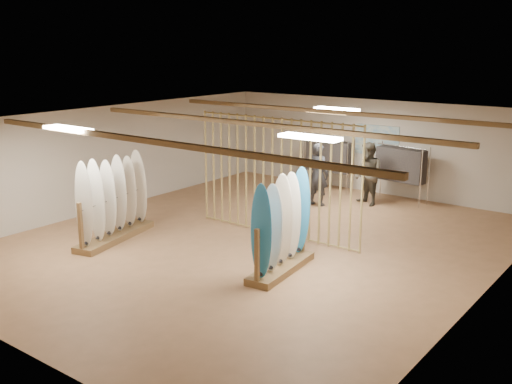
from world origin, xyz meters
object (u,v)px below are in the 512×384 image
Objects in this scene: shopper_a at (318,170)px; clothing_rack_b at (401,165)px; rack_left at (114,212)px; shopper_b at (368,170)px; rack_right at (281,240)px; clothing_rack_a at (329,156)px.

clothing_rack_b is at bearing -136.92° from shopper_a.
shopper_a is (2.13, 5.43, 0.34)m from rack_left.
shopper_b reaches higher than shopper_a.
shopper_b is (-0.96, 5.61, 0.35)m from rack_right.
rack_left is at bearing -177.73° from rack_right.
shopper_a is at bearing 55.30° from rack_left.
rack_left reaches higher than clothing_rack_a.
rack_left is 1.23× the size of shopper_b.
rack_right is 7.05m from clothing_rack_a.
shopper_a is at bearing -126.98° from clothing_rack_b.
rack_left is 7.08m from shopper_b.
rack_left is 1.23× the size of shopper_a.
clothing_rack_a is at bearing 65.17° from rack_left.
clothing_rack_a is at bearing -172.75° from clothing_rack_b.
shopper_b is at bearing -27.05° from clothing_rack_a.
rack_left reaches higher than clothing_rack_b.
shopper_a reaches higher than rack_right.
clothing_rack_a is at bearing -179.13° from shopper_b.
shopper_a is (-2.08, 4.75, 0.35)m from rack_right.
shopper_a is at bearing -115.81° from shopper_b.
clothing_rack_b is at bearing -0.97° from clothing_rack_a.
rack_right is at bearing -79.23° from clothing_rack_b.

